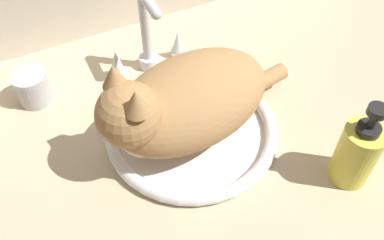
% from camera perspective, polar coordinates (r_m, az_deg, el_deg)
% --- Properties ---
extents(countertop, '(1.22, 0.71, 0.03)m').
position_cam_1_polar(countertop, '(0.82, 3.00, -1.29)').
color(countertop, '#CCB793').
rests_on(countertop, ground).
extents(sink_basin, '(0.31, 0.31, 0.02)m').
position_cam_1_polar(sink_basin, '(0.78, -0.00, -1.41)').
color(sink_basin, white).
rests_on(sink_basin, countertop).
extents(faucet, '(0.17, 0.10, 0.19)m').
position_cam_1_polar(faucet, '(0.87, -5.92, 10.37)').
color(faucet, silver).
rests_on(faucet, countertop).
extents(cat, '(0.39, 0.23, 0.18)m').
position_cam_1_polar(cat, '(0.71, -1.44, 2.15)').
color(cat, tan).
rests_on(cat, sink_basin).
extents(metal_jar, '(0.07, 0.07, 0.07)m').
position_cam_1_polar(metal_jar, '(0.88, -20.52, 4.10)').
color(metal_jar, '#B2B5BA').
rests_on(metal_jar, countertop).
extents(soap_pump_bottle, '(0.07, 0.07, 0.17)m').
position_cam_1_polar(soap_pump_bottle, '(0.73, 21.15, -4.09)').
color(soap_pump_bottle, '#E5DB4C').
rests_on(soap_pump_bottle, countertop).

